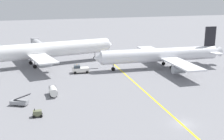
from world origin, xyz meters
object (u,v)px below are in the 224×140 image
(pushback_tug, at_px, (80,69))
(gse_gpu_cart_small, at_px, (37,113))
(gse_belt_loader_portside, at_px, (19,102))
(airliner_at_gate_left, at_px, (41,51))
(airliner_being_pushed, at_px, (161,55))
(gse_fuel_bowser_stubby, at_px, (53,91))
(jet_bridge, at_px, (37,43))

(pushback_tug, height_order, gse_gpu_cart_small, pushback_tug)
(pushback_tug, xyz_separation_m, gse_gpu_cart_small, (-17.95, -31.99, -0.48))
(pushback_tug, xyz_separation_m, gse_belt_loader_portside, (-21.07, -23.67, -0.44))
(airliner_at_gate_left, relative_size, airliner_being_pushed, 1.22)
(airliner_being_pushed, relative_size, gse_belt_loader_portside, 10.02)
(gse_belt_loader_portside, distance_m, gse_gpu_cart_small, 8.89)
(airliner_being_pushed, xyz_separation_m, pushback_tug, (-29.20, 3.69, -3.43))
(gse_fuel_bowser_stubby, bearing_deg, gse_gpu_cart_small, -114.05)
(airliner_being_pushed, bearing_deg, jet_bridge, 130.04)
(pushback_tug, bearing_deg, airliner_being_pushed, -7.20)
(gse_belt_loader_portside, bearing_deg, gse_gpu_cart_small, -69.42)
(gse_gpu_cart_small, height_order, jet_bridge, jet_bridge)
(airliner_at_gate_left, xyz_separation_m, gse_fuel_bowser_stubby, (-1.78, -35.59, -4.33))
(airliner_being_pushed, distance_m, gse_gpu_cart_small, 55.13)
(airliner_being_pushed, distance_m, pushback_tug, 29.63)
(airliner_being_pushed, relative_size, gse_fuel_bowser_stubby, 9.75)
(gse_gpu_cart_small, height_order, gse_fuel_bowser_stubby, gse_fuel_bowser_stubby)
(gse_belt_loader_portside, bearing_deg, gse_fuel_bowser_stubby, 24.33)
(pushback_tug, bearing_deg, jet_bridge, 102.15)
(gse_belt_loader_portside, distance_m, jet_bridge, 66.65)
(gse_gpu_cart_small, distance_m, gse_fuel_bowser_stubby, 13.37)
(airliner_being_pushed, height_order, gse_gpu_cart_small, airliner_being_pushed)
(airliner_at_gate_left, height_order, jet_bridge, airliner_at_gate_left)
(airliner_at_gate_left, distance_m, gse_fuel_bowser_stubby, 35.89)
(airliner_at_gate_left, height_order, gse_belt_loader_portside, airliner_at_gate_left)
(jet_bridge, bearing_deg, pushback_tug, -77.85)
(gse_gpu_cart_small, bearing_deg, gse_belt_loader_portside, 110.58)
(airliner_at_gate_left, bearing_deg, gse_fuel_bowser_stubby, -92.87)
(pushback_tug, xyz_separation_m, jet_bridge, (-9.00, 41.77, 3.24))
(pushback_tug, relative_size, gse_fuel_bowser_stubby, 1.77)
(airliner_at_gate_left, bearing_deg, jet_bridge, 86.20)
(airliner_at_gate_left, height_order, pushback_tug, airliner_at_gate_left)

